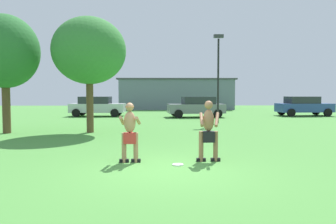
# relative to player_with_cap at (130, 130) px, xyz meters

# --- Properties ---
(ground_plane) EXTENTS (80.00, 80.00, 0.00)m
(ground_plane) POSITION_rel_player_with_cap_xyz_m (1.01, -0.97, -0.89)
(ground_plane) COLOR #4C8E3D
(player_with_cap) EXTENTS (0.58, 0.57, 1.64)m
(player_with_cap) POSITION_rel_player_with_cap_xyz_m (0.00, 0.00, 0.00)
(player_with_cap) COLOR black
(player_with_cap) RESTS_ON ground_plane
(player_in_black) EXTENTS (0.67, 0.56, 1.68)m
(player_in_black) POSITION_rel_player_with_cap_xyz_m (2.16, 0.06, -0.01)
(player_in_black) COLOR black
(player_in_black) RESTS_ON ground_plane
(frisbee) EXTENTS (0.30, 0.30, 0.03)m
(frisbee) POSITION_rel_player_with_cap_xyz_m (1.29, -0.39, -0.88)
(frisbee) COLOR white
(frisbee) RESTS_ON ground_plane
(car_silver_near_post) EXTENTS (4.36, 2.15, 1.58)m
(car_silver_near_post) POSITION_rel_player_with_cap_xyz_m (-4.20, 17.58, -0.07)
(car_silver_near_post) COLOR silver
(car_silver_near_post) RESTS_ON ground_plane
(car_gray_mid_lot) EXTENTS (4.46, 2.39, 1.58)m
(car_gray_mid_lot) POSITION_rel_player_with_cap_xyz_m (3.67, 16.34, -0.07)
(car_gray_mid_lot) COLOR slate
(car_gray_mid_lot) RESTS_ON ground_plane
(car_blue_far_end) EXTENTS (4.39, 2.21, 1.58)m
(car_blue_far_end) POSITION_rel_player_with_cap_xyz_m (12.58, 17.55, -0.07)
(car_blue_far_end) COLOR #2D478C
(car_blue_far_end) RESTS_ON ground_plane
(lamp_post) EXTENTS (0.60, 0.24, 5.47)m
(lamp_post) POSITION_rel_player_with_cap_xyz_m (4.45, 11.39, 2.48)
(lamp_post) COLOR black
(lamp_post) RESTS_ON ground_plane
(outbuilding_behind_lot) EXTENTS (13.13, 5.45, 3.48)m
(outbuilding_behind_lot) POSITION_rel_player_with_cap_xyz_m (2.71, 29.19, 0.85)
(outbuilding_behind_lot) COLOR slate
(outbuilding_behind_lot) RESTS_ON ground_plane
(tree_right_field) EXTENTS (3.13, 3.13, 5.52)m
(tree_right_field) POSITION_rel_player_with_cap_xyz_m (-6.37, 6.62, 2.90)
(tree_right_field) COLOR brown
(tree_right_field) RESTS_ON ground_plane
(tree_behind_players) EXTENTS (3.47, 3.47, 5.46)m
(tree_behind_players) POSITION_rel_player_with_cap_xyz_m (-2.51, 6.79, 2.97)
(tree_behind_players) COLOR brown
(tree_behind_players) RESTS_ON ground_plane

